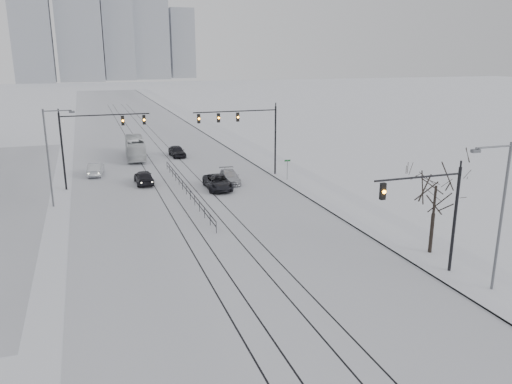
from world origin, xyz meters
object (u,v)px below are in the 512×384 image
object	(u,v)px
bare_tree	(435,193)
sedan_nb_front	(218,182)
traffic_mast_near	(435,208)
sedan_nb_right	(230,177)
box_truck	(135,148)
sedan_sb_inner	(144,177)
sedan_sb_outer	(96,169)
sedan_nb_far	(177,151)

from	to	relation	value
bare_tree	sedan_nb_front	bearing A→B (deg)	113.65
traffic_mast_near	sedan_nb_right	bearing A→B (deg)	101.12
traffic_mast_near	sedan_nb_front	xyz separation A→B (m)	(-7.23, 25.02, -3.83)
traffic_mast_near	box_truck	distance (m)	46.68
sedan_nb_front	box_truck	size ratio (longest dim) A/B	0.53
traffic_mast_near	sedan_sb_inner	size ratio (longest dim) A/B	1.56
bare_tree	sedan_sb_outer	bearing A→B (deg)	123.43
traffic_mast_near	sedan_nb_right	world-z (taller)	traffic_mast_near
bare_tree	sedan_nb_right	distance (m)	25.66
traffic_mast_near	sedan_sb_outer	world-z (taller)	traffic_mast_near
bare_tree	sedan_sb_outer	size ratio (longest dim) A/B	1.38
bare_tree	sedan_nb_right	size ratio (longest dim) A/B	1.29
sedan_nb_right	box_truck	bearing A→B (deg)	121.75
sedan_sb_outer	sedan_nb_right	distance (m)	16.21
bare_tree	sedan_nb_far	size ratio (longest dim) A/B	1.38
sedan_nb_right	sedan_nb_front	bearing A→B (deg)	-125.38
sedan_sb_inner	box_truck	xyz separation A→B (m)	(0.60, 14.85, 0.63)
traffic_mast_near	sedan_nb_right	xyz separation A→B (m)	(-5.34, 27.17, -3.88)
traffic_mast_near	sedan_sb_inner	distance (m)	33.15
traffic_mast_near	sedan_nb_front	size ratio (longest dim) A/B	1.32
sedan_nb_front	box_truck	xyz separation A→B (m)	(-6.48, 19.49, 0.66)
box_truck	sedan_sb_outer	bearing A→B (deg)	61.58
traffic_mast_near	sedan_nb_far	xyz separation A→B (m)	(-8.18, 43.54, -3.81)
bare_tree	sedan_nb_far	distance (m)	42.06
sedan_sb_inner	bare_tree	bearing A→B (deg)	120.92
sedan_sb_outer	sedan_nb_right	bearing A→B (deg)	156.27
sedan_sb_inner	sedan_sb_outer	bearing A→B (deg)	-52.27
sedan_sb_inner	sedan_nb_far	xyz separation A→B (m)	(6.13, 13.88, -0.01)
bare_tree	sedan_nb_far	xyz separation A→B (m)	(-10.59, 40.53, -3.74)
bare_tree	sedan_sb_inner	world-z (taller)	bare_tree
sedan_nb_front	box_truck	bearing A→B (deg)	110.44
bare_tree	sedan_sb_outer	distance (m)	39.31
sedan_sb_inner	sedan_nb_front	bearing A→B (deg)	145.57
sedan_sb_outer	sedan_nb_right	size ratio (longest dim) A/B	0.94
sedan_nb_front	sedan_sb_outer	bearing A→B (deg)	140.31
sedan_sb_outer	sedan_nb_front	xyz separation A→B (m)	(11.92, -10.63, 0.01)
sedan_sb_outer	traffic_mast_near	bearing A→B (deg)	126.09
sedan_sb_outer	sedan_nb_far	bearing A→B (deg)	-136.45
bare_tree	box_truck	bearing A→B (deg)	111.22
bare_tree	sedan_nb_front	xyz separation A→B (m)	(-9.64, 22.02, -3.75)
sedan_nb_front	sedan_nb_right	bearing A→B (deg)	50.68
traffic_mast_near	sedan_nb_front	distance (m)	26.33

